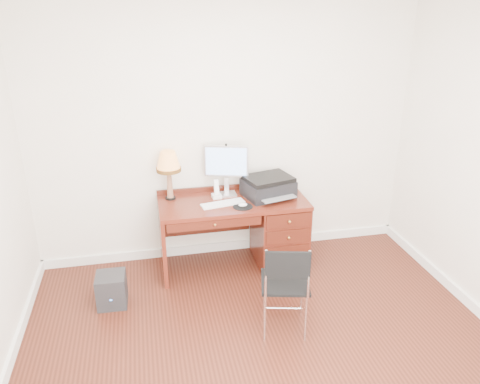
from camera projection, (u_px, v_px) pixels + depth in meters
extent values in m
plane|color=#36140C|center=(267.00, 353.00, 3.77)|extent=(4.00, 4.00, 0.00)
plane|color=white|center=(226.00, 134.00, 4.84)|extent=(4.00, 0.00, 4.00)
cube|color=white|center=(227.00, 246.00, 5.32)|extent=(4.00, 0.03, 0.10)
cube|color=#5E1F13|center=(233.00, 203.00, 4.75)|extent=(1.50, 0.65, 0.04)
cube|color=#5E1F13|center=(279.00, 231.00, 4.99)|extent=(0.50, 0.61, 0.71)
cube|color=#5E1F13|center=(163.00, 242.00, 4.75)|extent=(0.04, 0.61, 0.71)
cube|color=#4A180E|center=(206.00, 217.00, 5.07)|extent=(0.96, 0.03, 0.39)
cube|color=#4A180E|center=(215.00, 224.00, 4.45)|extent=(0.91, 0.03, 0.09)
sphere|color=#BF8C3F|center=(288.00, 246.00, 4.69)|extent=(0.03, 0.03, 0.03)
cube|color=silver|center=(226.00, 194.00, 4.90)|extent=(0.23, 0.20, 0.01)
cube|color=silver|center=(225.00, 184.00, 4.90)|extent=(0.05, 0.04, 0.16)
cube|color=silver|center=(225.00, 161.00, 4.79)|extent=(0.45, 0.16, 0.33)
cube|color=#4C8CF2|center=(226.00, 162.00, 4.77)|extent=(0.40, 0.12, 0.29)
cube|color=white|center=(223.00, 204.00, 4.66)|extent=(0.46, 0.21, 0.02)
cylinder|color=black|center=(243.00, 207.00, 4.60)|extent=(0.20, 0.20, 0.01)
ellipsoid|color=white|center=(243.00, 205.00, 4.60)|extent=(0.09, 0.06, 0.03)
cube|color=black|center=(268.00, 188.00, 4.83)|extent=(0.56, 0.48, 0.17)
cube|color=black|center=(268.00, 178.00, 4.79)|extent=(0.53, 0.46, 0.04)
cylinder|color=black|center=(171.00, 198.00, 4.79)|extent=(0.10, 0.10, 0.02)
cone|color=#976247|center=(170.00, 183.00, 4.73)|extent=(0.07, 0.07, 0.30)
cone|color=#EC984A|center=(168.00, 160.00, 4.64)|extent=(0.24, 0.24, 0.19)
cylinder|color=#593814|center=(169.00, 169.00, 4.67)|extent=(0.25, 0.25, 0.04)
cube|color=white|center=(217.00, 196.00, 4.80)|extent=(0.10, 0.10, 0.04)
cube|color=white|center=(216.00, 187.00, 4.77)|extent=(0.05, 0.07, 0.16)
cylinder|color=black|center=(266.00, 186.00, 4.99)|extent=(0.07, 0.07, 0.09)
cube|color=black|center=(285.00, 282.00, 3.92)|extent=(0.48, 0.48, 0.02)
cube|color=black|center=(293.00, 265.00, 3.64)|extent=(0.35, 0.11, 0.24)
cylinder|color=silver|center=(260.00, 295.00, 4.12)|extent=(0.02, 0.02, 0.45)
cylinder|color=silver|center=(297.00, 291.00, 4.19)|extent=(0.02, 0.02, 0.45)
cylinder|color=silver|center=(270.00, 319.00, 3.82)|extent=(0.02, 0.02, 0.45)
cylinder|color=silver|center=(309.00, 314.00, 3.88)|extent=(0.02, 0.02, 0.45)
cylinder|color=silver|center=(272.00, 276.00, 3.64)|extent=(0.02, 0.02, 0.40)
cylinder|color=silver|center=(313.00, 271.00, 3.71)|extent=(0.02, 0.02, 0.40)
cube|color=black|center=(112.00, 290.00, 4.33)|extent=(0.27, 0.27, 0.31)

